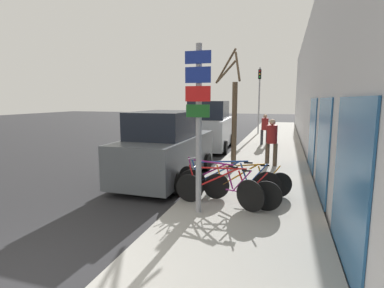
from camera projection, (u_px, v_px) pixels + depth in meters
ground_plane at (211, 153)px, 14.28m from camera, size 80.00×80.00×0.00m
sidewalk_curb at (270, 145)px, 16.15m from camera, size 3.20×32.00×0.15m
building_facade at (308, 85)px, 15.07m from camera, size 0.23×32.00×6.50m
signpost at (199, 122)px, 6.07m from camera, size 0.53×0.14×3.45m
bicycle_0 at (227, 189)px, 6.64m from camera, size 2.40×0.44×0.90m
bicycle_1 at (217, 184)px, 6.95m from camera, size 2.28×1.19×0.95m
bicycle_2 at (229, 182)px, 7.16m from camera, size 2.43×0.57×0.95m
bicycle_3 at (248, 183)px, 7.20m from camera, size 2.02×0.84×0.85m
parked_car_0 at (166, 149)px, 9.40m from camera, size 2.07×4.60×2.15m
parked_car_1 at (210, 127)px, 15.14m from camera, size 2.32×4.56×2.44m
pedestrian_near at (272, 139)px, 10.67m from camera, size 0.43×0.37×1.68m
pedestrian_far at (265, 127)px, 15.64m from camera, size 0.42×0.36×1.60m
street_tree at (234, 117)px, 10.05m from camera, size 1.05×1.09×4.02m
traffic_light at (259, 92)px, 20.46m from camera, size 0.20×0.30×4.50m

